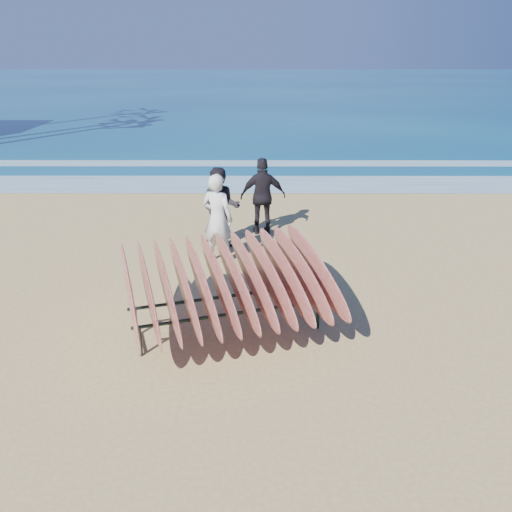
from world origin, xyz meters
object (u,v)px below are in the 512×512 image
at_px(person_white, 217,218).
at_px(person_dark_a, 221,208).
at_px(person_dark_b, 263,196).
at_px(surfboard_rack, 227,281).

height_order(person_white, person_dark_a, person_white).
bearing_deg(person_dark_b, person_dark_a, 40.25).
bearing_deg(person_white, person_dark_b, -92.13).
height_order(surfboard_rack, person_dark_a, person_dark_a).
bearing_deg(person_dark_a, person_white, -89.99).
xyz_separation_m(surfboard_rack, person_white, (-0.38, 3.20, 0.05)).
relative_size(surfboard_rack, person_dark_a, 2.05).
bearing_deg(person_dark_a, person_dark_b, 45.60).
distance_m(surfboard_rack, person_dark_b, 5.15).
distance_m(surfboard_rack, person_white, 3.22).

